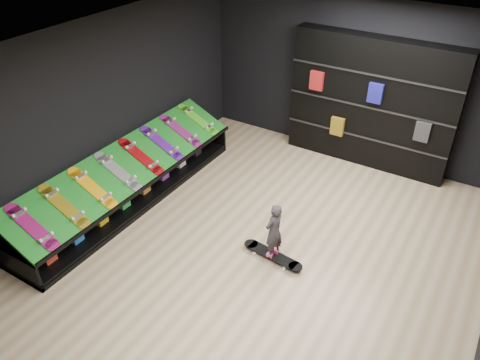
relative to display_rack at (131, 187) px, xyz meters
The scene contains 17 objects.
floor 2.56m from the display_rack, ahead, with size 6.00×7.00×0.01m, color tan.
ceiling 3.75m from the display_rack, ahead, with size 6.00×7.00×0.01m, color white.
wall_back 4.51m from the display_rack, 53.92° to the left, with size 6.00×0.02×3.00m, color black.
wall_left 1.33m from the display_rack, behind, with size 0.02×7.00×3.00m, color black.
display_rack is the anchor object (origin of this frame).
turf_ramp 0.46m from the display_rack, ahead, with size 1.00×4.50×0.04m, color #0F6214.
back_shelving 4.53m from the display_rack, 48.62° to the left, with size 3.01×0.35×2.41m, color black.
floor_skateboard 2.76m from the display_rack, ahead, with size 0.98×0.22×0.09m, color black, non-canonical shape.
child 2.76m from the display_rack, ahead, with size 0.20×0.14×0.53m, color black.
display_board_0 1.96m from the display_rack, 88.11° to the right, with size 0.98×0.22×0.09m, color #E5198C, non-canonical shape.
display_board_1 1.44m from the display_rack, 87.36° to the right, with size 0.98×0.22×0.09m, color yellow, non-canonical shape.
display_board_2 0.95m from the display_rack, 85.60° to the right, with size 0.98×0.22×0.09m, color yellow, non-canonical shape.
display_board_3 0.56m from the display_rack, 77.00° to the right, with size 0.98×0.22×0.09m, color black, non-canonical shape.
display_board_4 0.56m from the display_rack, 77.00° to the left, with size 0.98×0.22×0.09m, color red, non-canonical shape.
display_board_5 0.95m from the display_rack, 85.60° to the left, with size 0.98×0.22×0.09m, color purple, non-canonical shape.
display_board_6 1.44m from the display_rack, 87.36° to the left, with size 0.98×0.22×0.09m, color #2626BF, non-canonical shape.
display_board_7 1.96m from the display_rack, 88.11° to the left, with size 0.98×0.22×0.09m, color green, non-canonical shape.
Camera 1 is at (2.45, -4.59, 4.74)m, focal length 35.00 mm.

